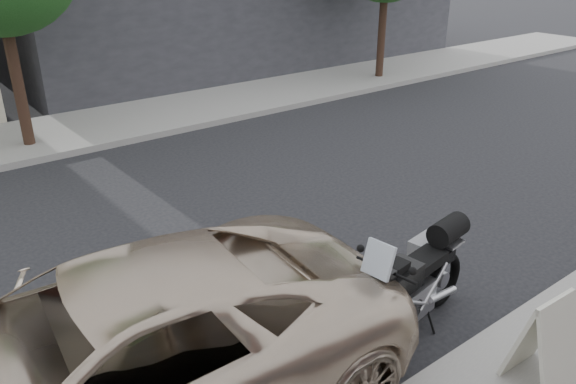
# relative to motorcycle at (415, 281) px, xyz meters

# --- Properties ---
(ground) EXTENTS (120.00, 120.00, 0.00)m
(ground) POSITION_rel_motorcycle_xyz_m (-0.11, -3.30, -0.64)
(ground) COLOR black
(ground) RESTS_ON ground
(far_sidewalk) EXTENTS (44.00, 3.00, 0.15)m
(far_sidewalk) POSITION_rel_motorcycle_xyz_m (-0.11, -9.80, -0.56)
(far_sidewalk) COLOR gray
(far_sidewalk) RESTS_ON ground
(motorcycle) EXTENTS (2.34, 0.96, 1.48)m
(motorcycle) POSITION_rel_motorcycle_xyz_m (0.00, 0.00, 0.00)
(motorcycle) COLOR black
(motorcycle) RESTS_ON ground
(minivan) EXTENTS (5.93, 3.13, 1.59)m
(minivan) POSITION_rel_motorcycle_xyz_m (3.39, -0.70, 0.15)
(minivan) COLOR #C6B29A
(minivan) RESTS_ON ground
(sandwich_sign) EXTENTS (0.63, 0.59, 0.98)m
(sandwich_sign) POSITION_rel_motorcycle_xyz_m (-0.22, 1.50, -0.00)
(sandwich_sign) COLOR beige
(sandwich_sign) RESTS_ON near_sidewalk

